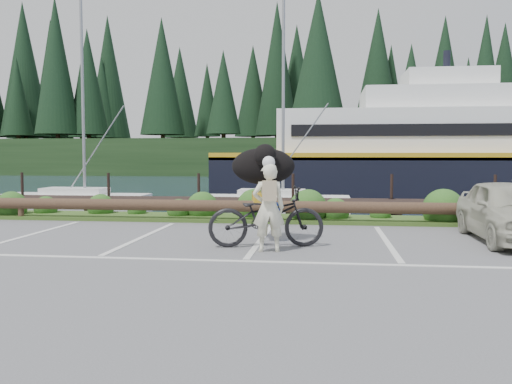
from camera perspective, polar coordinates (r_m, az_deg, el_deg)
ground at (r=9.58m, az=-0.84°, el=-6.86°), size 72.00×72.00×0.00m
harbor_backdrop at (r=87.85m, az=6.73°, el=2.80°), size 170.00×160.00×30.00m
vegetation_strip at (r=14.77m, az=2.09°, el=-2.82°), size 34.00×1.60×0.10m
log_rail at (r=14.09m, az=1.83°, el=-3.36°), size 32.00×0.30×0.60m
bicycle at (r=10.53m, az=1.07°, el=-2.62°), size 2.36×1.21×1.18m
cyclist at (r=9.98m, az=1.34°, el=-1.68°), size 0.66×0.50×1.63m
dog at (r=11.18m, az=0.75°, el=2.74°), size 0.88×1.41×0.76m
parked_car at (r=12.35m, az=25.17°, el=-1.76°), size 1.54×3.80×1.29m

